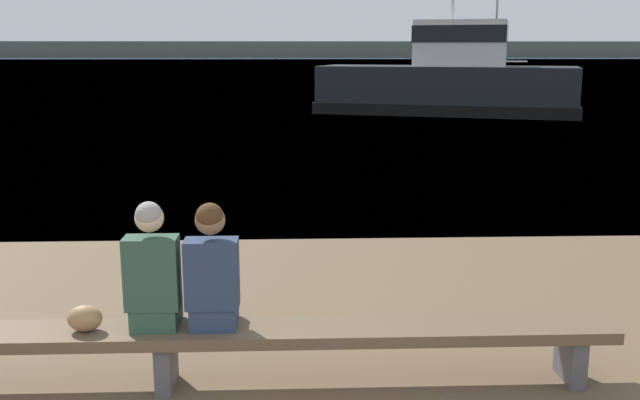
# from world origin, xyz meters

# --- Properties ---
(water_surface) EXTENTS (240.00, 240.00, 0.00)m
(water_surface) POSITION_xyz_m (0.00, 126.85, 0.00)
(water_surface) COLOR #426B8E
(water_surface) RESTS_ON ground
(far_shoreline) EXTENTS (600.00, 12.00, 4.09)m
(far_shoreline) POSITION_xyz_m (0.00, 189.04, 2.04)
(far_shoreline) COLOR #4C4C42
(far_shoreline) RESTS_ON ground
(bench_main) EXTENTS (6.94, 0.47, 0.48)m
(bench_main) POSITION_xyz_m (-0.61, 2.53, 0.40)
(bench_main) COLOR brown
(bench_main) RESTS_ON ground
(person_left) EXTENTS (0.40, 0.40, 1.00)m
(person_left) POSITION_xyz_m (-0.68, 2.53, 0.92)
(person_left) COLOR #2D4C3D
(person_left) RESTS_ON bench_main
(person_right) EXTENTS (0.40, 0.40, 0.99)m
(person_right) POSITION_xyz_m (-0.23, 2.53, 0.93)
(person_right) COLOR navy
(person_right) RESTS_ON bench_main
(shopping_bag) EXTENTS (0.26, 0.19, 0.20)m
(shopping_bag) POSITION_xyz_m (-1.20, 2.50, 0.58)
(shopping_bag) COLOR #9E754C
(shopping_bag) RESTS_ON bench_main
(tugboat_red) EXTENTS (10.60, 6.25, 6.63)m
(tugboat_red) POSITION_xyz_m (6.56, 25.58, 1.16)
(tugboat_red) COLOR black
(tugboat_red) RESTS_ON water_surface
(moored_sailboat) EXTENTS (8.10, 3.54, 9.84)m
(moored_sailboat) POSITION_xyz_m (11.77, 36.28, 0.50)
(moored_sailboat) COLOR #333338
(moored_sailboat) RESTS_ON water_surface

